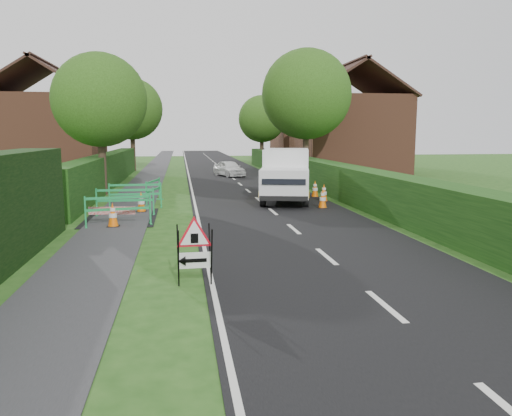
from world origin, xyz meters
TOP-DOWN VIEW (x-y plane):
  - ground at (0.00, 0.00)m, footprint 120.00×120.00m
  - road_surface at (2.50, 35.00)m, footprint 6.00×90.00m
  - footpath at (-3.00, 35.00)m, footprint 2.00×90.00m
  - hedge_west_far at (-5.00, 22.00)m, footprint 1.00×24.00m
  - hedge_east at (6.50, 16.00)m, footprint 1.20×50.00m
  - house_west at (-10.00, 30.00)m, footprint 7.50×7.40m
  - house_east_a at (11.00, 28.00)m, footprint 7.50×7.40m
  - house_east_b at (12.00, 42.00)m, footprint 7.50×7.40m
  - tree_nw at (-4.60, 18.00)m, footprint 4.40×4.40m
  - tree_ne at (6.40, 22.00)m, footprint 5.20×5.20m
  - tree_fw at (-4.60, 34.00)m, footprint 4.80×4.80m
  - tree_fe at (6.40, 38.00)m, footprint 4.20×4.20m
  - triangle_sign at (-0.72, 2.65)m, footprint 0.82×0.82m
  - works_van at (3.61, 14.45)m, footprint 3.02×5.24m
  - traffic_cone_0 at (4.61, 12.14)m, footprint 0.38×0.38m
  - traffic_cone_1 at (5.21, 14.00)m, footprint 0.38×0.38m
  - traffic_cone_2 at (5.24, 15.57)m, footprint 0.38×0.38m
  - traffic_cone_3 at (-3.06, 9.27)m, footprint 0.38×0.38m
  - traffic_cone_4 at (-2.40, 12.23)m, footprint 0.38×0.38m
  - ped_barrier_0 at (-2.90, 9.42)m, footprint 2.09×0.73m
  - ped_barrier_1 at (-2.91, 11.56)m, footprint 2.06×0.37m
  - ped_barrier_2 at (-2.71, 13.40)m, footprint 2.06×0.38m
  - ped_barrier_3 at (-2.09, 14.84)m, footprint 0.80×2.09m
  - redwhite_plank at (-3.15, 9.80)m, footprint 1.50×0.18m
  - hatchback_car at (2.41, 27.52)m, footprint 2.25×3.49m

SIDE VIEW (x-z plane):
  - ground at x=0.00m, z-range 0.00..0.00m
  - hedge_west_far at x=-5.00m, z-range -0.90..0.90m
  - hedge_east at x=6.50m, z-range -0.75..0.75m
  - redwhite_plank at x=-3.15m, z-range -0.12..0.12m
  - road_surface at x=2.50m, z-range -0.01..0.01m
  - footpath at x=-3.00m, z-range -0.01..0.02m
  - traffic_cone_0 at x=4.61m, z-range 0.00..0.79m
  - traffic_cone_1 at x=5.21m, z-range 0.00..0.79m
  - traffic_cone_2 at x=5.24m, z-range 0.00..0.79m
  - traffic_cone_3 at x=-3.06m, z-range 0.00..0.79m
  - traffic_cone_4 at x=-2.40m, z-range 0.00..0.79m
  - hatchback_car at x=2.41m, z-range 0.00..1.10m
  - ped_barrier_0 at x=-2.90m, z-range 0.13..1.13m
  - ped_barrier_1 at x=-2.91m, z-range 0.13..1.13m
  - ped_barrier_2 at x=-2.71m, z-range 0.13..1.13m
  - ped_barrier_3 at x=-2.09m, z-range 0.13..1.13m
  - triangle_sign at x=-0.72m, z-range 0.23..1.38m
  - works_van at x=3.61m, z-range 0.07..2.32m
  - house_west at x=-10.00m, z-range -1.04..6.84m
  - house_east_a at x=11.00m, z-range -1.04..6.84m
  - house_east_b at x=12.00m, z-range -1.04..6.84m
  - tree_fe at x=6.40m, z-range 1.05..7.39m
  - tree_nw at x=-4.60m, z-range 1.13..7.83m
  - tree_fw at x=-4.60m, z-range 1.21..8.45m
  - tree_ne at x=6.40m, z-range 1.28..9.07m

